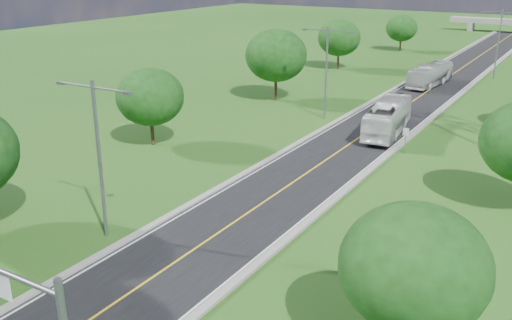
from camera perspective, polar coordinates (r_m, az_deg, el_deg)
The scene contains 15 objects.
ground at distance 75.44m, azimuth 15.83°, elevation 5.93°, with size 260.00×260.00×0.00m, color #224D15.
road at distance 81.11m, azimuth 17.02°, elevation 6.74°, with size 8.00×150.00×0.06m, color black.
curb_left at distance 82.20m, azimuth 14.15°, elevation 7.22°, with size 0.50×150.00×0.22m, color gray.
curb_right at distance 80.20m, azimuth 19.96°, elevation 6.35°, with size 0.50×150.00×0.22m, color gray.
speed_limit_sign at distance 53.15m, azimuth 14.73°, elevation 2.33°, with size 0.55×0.09×2.40m.
streetlight_near_left at distance 35.74m, azimuth -15.50°, elevation 1.31°, with size 5.90×0.25×10.00m.
streetlight_mid_left at distance 62.35m, azimuth 7.06°, elevation 9.39°, with size 5.90×0.25×10.00m.
streetlight_far_right at distance 90.65m, azimuth 23.12°, elevation 11.12°, with size 5.90×0.25×10.00m.
tree_lb at distance 53.88m, azimuth -10.55°, elevation 6.23°, with size 6.30×6.30×7.33m.
tree_lc at distance 70.82m, azimuth 2.02°, elevation 10.41°, with size 7.56×7.56×8.79m.
tree_ld at distance 93.15m, azimuth 8.32°, elevation 12.00°, with size 6.72×6.72×7.82m.
tree_le at distance 114.79m, azimuth 14.35°, elevation 12.66°, with size 5.88×5.88×6.84m.
tree_ra at distance 24.75m, azimuth 15.53°, elevation -10.28°, with size 6.30×6.30×7.33m.
bus_outbound at distance 58.76m, azimuth 13.05°, elevation 4.17°, with size 2.73×11.67×3.25m, color silver.
bus_inbound at distance 83.32m, azimuth 17.03°, elevation 8.14°, with size 2.53×10.82×3.01m, color beige.
Camera 1 is at (19.14, -11.06, 16.60)m, focal length 40.00 mm.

